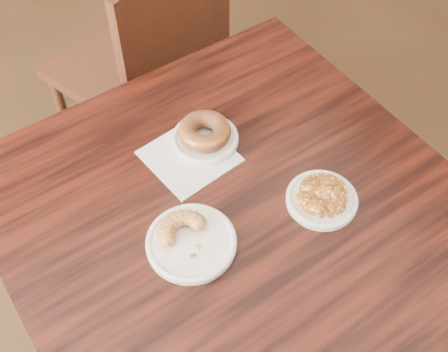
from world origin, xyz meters
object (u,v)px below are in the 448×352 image
apple_fritter (323,193)px  cafe_table (233,291)px  chair_far (135,65)px  cruller_fragment (191,237)px  glazed_donut (205,131)px

apple_fritter → cafe_table: bearing=152.7°
chair_far → cruller_fragment: chair_far is taller
chair_far → cruller_fragment: 0.94m
cafe_table → glazed_donut: 0.45m
apple_fritter → cruller_fragment: bearing=169.1°
cafe_table → chair_far: bearing=77.7°
apple_fritter → glazed_donut: bearing=114.3°
chair_far → glazed_donut: size_ratio=7.95×
apple_fritter → cruller_fragment: (-0.27, 0.05, -0.00)m
cafe_table → chair_far: size_ratio=0.99×
glazed_donut → apple_fritter: glazed_donut is taller
glazed_donut → cruller_fragment: bearing=-126.7°
chair_far → glazed_donut: bearing=60.2°
glazed_donut → cruller_fragment: 0.26m
apple_fritter → cruller_fragment: 0.28m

